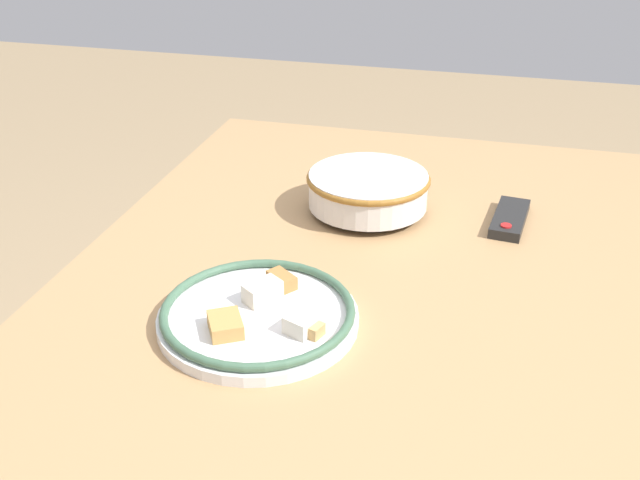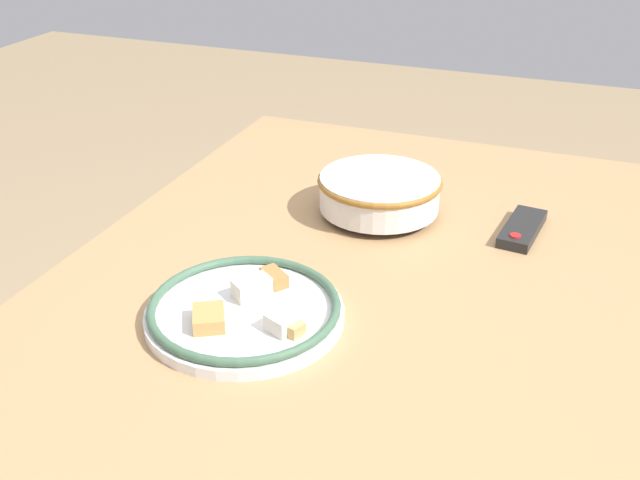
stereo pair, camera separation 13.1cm
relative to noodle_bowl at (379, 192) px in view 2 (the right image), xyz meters
The scene contains 4 objects.
dining_table 0.29m from the noodle_bowl, 15.15° to the left, with size 1.45×1.08×0.74m.
noodle_bowl is the anchor object (origin of this frame).
food_plate 0.44m from the noodle_bowl, 11.00° to the right, with size 0.31×0.31×0.05m.
tv_remote 0.28m from the noodle_bowl, 93.67° to the left, with size 0.17×0.08×0.02m.
Camera 2 is at (1.03, 0.30, 1.40)m, focal length 42.00 mm.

